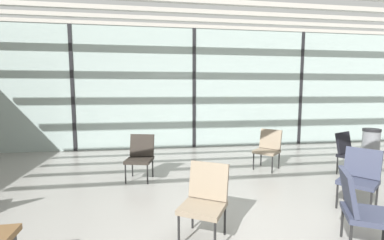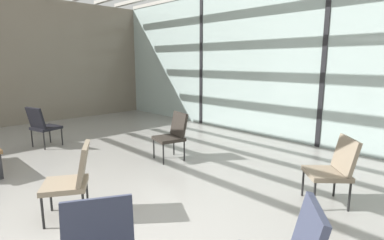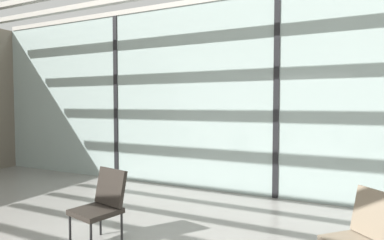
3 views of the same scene
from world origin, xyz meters
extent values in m
cube|color=#A3B7B2|center=(0.00, 5.20, 1.79)|extent=(14.00, 0.08, 3.59)
cube|color=black|center=(-3.50, 5.20, 1.79)|extent=(0.10, 0.12, 3.59)
cube|color=black|center=(0.00, 5.20, 1.79)|extent=(0.10, 0.12, 3.59)
cube|color=#756B5B|center=(-6.95, 1.60, 1.79)|extent=(0.10, 11.20, 3.59)
ellipsoid|color=#B2BCD6|center=(-0.73, 11.34, 1.91)|extent=(13.46, 3.81, 3.81)
sphere|color=gray|center=(-6.92, 11.34, 1.91)|extent=(2.10, 2.10, 2.10)
sphere|color=black|center=(-4.43, 9.59, 2.19)|extent=(0.28, 0.28, 0.28)
sphere|color=black|center=(-3.53, 9.59, 2.19)|extent=(0.28, 0.28, 0.28)
sphere|color=black|center=(-2.63, 9.59, 2.19)|extent=(0.28, 0.28, 0.28)
sphere|color=black|center=(-1.73, 9.59, 2.19)|extent=(0.28, 0.28, 0.28)
cube|color=#33384C|center=(1.89, 0.71, 0.65)|extent=(0.40, 0.47, 0.44)
cube|color=#33384C|center=(0.86, -0.26, 0.65)|extent=(0.35, 0.49, 0.44)
cube|color=#7F705B|center=(1.23, 2.63, 0.40)|extent=(0.68, 0.68, 0.06)
cube|color=#7F705B|center=(1.38, 2.78, 0.65)|extent=(0.44, 0.44, 0.44)
cylinder|color=black|center=(0.93, 2.63, 0.18)|extent=(0.03, 0.03, 0.37)
cylinder|color=black|center=(1.23, 2.33, 0.18)|extent=(0.03, 0.03, 0.37)
cylinder|color=black|center=(1.23, 2.92, 0.18)|extent=(0.03, 0.03, 0.37)
cylinder|color=black|center=(1.53, 2.62, 0.18)|extent=(0.03, 0.03, 0.37)
cube|color=#7F705B|center=(-0.69, 0.10, 0.40)|extent=(0.66, 0.66, 0.06)
cube|color=#7F705B|center=(-0.59, 0.28, 0.65)|extent=(0.49, 0.36, 0.44)
cylinder|color=black|center=(-0.98, 0.02, 0.18)|extent=(0.03, 0.03, 0.37)
cylinder|color=black|center=(-0.62, -0.19, 0.18)|extent=(0.03, 0.03, 0.37)
cylinder|color=black|center=(-0.77, 0.38, 0.18)|extent=(0.03, 0.03, 0.37)
cylinder|color=black|center=(-0.41, 0.17, 0.18)|extent=(0.03, 0.03, 0.37)
cube|color=#28231E|center=(-1.52, 2.31, 0.40)|extent=(0.58, 0.58, 0.06)
cube|color=#28231E|center=(-1.47, 2.52, 0.65)|extent=(0.50, 0.25, 0.44)
cylinder|color=black|center=(-1.77, 2.16, 0.18)|extent=(0.03, 0.03, 0.37)
cylinder|color=black|center=(-1.37, 2.06, 0.18)|extent=(0.03, 0.03, 0.37)
cylinder|color=black|center=(-1.68, 2.57, 0.18)|extent=(0.03, 0.03, 0.37)
cylinder|color=black|center=(-1.27, 2.47, 0.18)|extent=(0.03, 0.03, 0.37)
cube|color=black|center=(-4.04, 1.01, 0.40)|extent=(0.59, 0.59, 0.06)
cube|color=black|center=(-3.98, 0.80, 0.65)|extent=(0.50, 0.26, 0.44)
cylinder|color=black|center=(-3.89, 1.27, 0.18)|extent=(0.03, 0.03, 0.37)
cylinder|color=black|center=(-4.30, 1.15, 0.18)|extent=(0.03, 0.03, 0.37)
cylinder|color=black|center=(-3.78, 0.86, 0.18)|extent=(0.03, 0.03, 0.37)
cylinder|color=black|center=(-4.19, 0.75, 0.18)|extent=(0.03, 0.03, 0.37)
camera|label=1|loc=(-1.24, -2.73, 1.74)|focal=24.46mm
camera|label=2|loc=(2.68, -1.11, 1.79)|focal=28.42mm
camera|label=3|loc=(1.12, -0.57, 1.66)|focal=30.29mm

